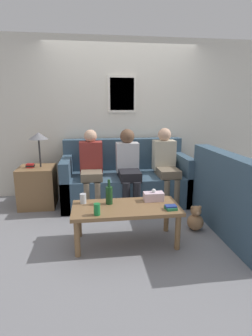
{
  "coord_description": "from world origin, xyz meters",
  "views": [
    {
      "loc": [
        -0.53,
        -3.47,
        1.52
      ],
      "look_at": [
        -0.09,
        -0.15,
        0.71
      ],
      "focal_mm": 28.0,
      "sensor_mm": 36.0,
      "label": 1
    }
  ],
  "objects_px": {
    "wine_bottle": "(109,195)",
    "person_middle": "(128,164)",
    "teddy_bear": "(195,219)",
    "person_left": "(91,166)",
    "person_right": "(166,163)",
    "couch_side": "(250,206)",
    "coffee_table": "(126,211)",
    "couch_main": "(126,181)",
    "drinking_glass": "(83,199)"
  },
  "relations": [
    {
      "from": "teddy_bear",
      "to": "person_right",
      "type": "bearing_deg",
      "value": 96.66
    },
    {
      "from": "person_right",
      "to": "couch_main",
      "type": "bearing_deg",
      "value": 164.81
    },
    {
      "from": "drinking_glass",
      "to": "person_right",
      "type": "relative_size",
      "value": 0.1
    },
    {
      "from": "coffee_table",
      "to": "person_right",
      "type": "bearing_deg",
      "value": 56.38
    },
    {
      "from": "teddy_bear",
      "to": "couch_side",
      "type": "bearing_deg",
      "value": -13.26
    },
    {
      "from": "couch_main",
      "to": "coffee_table",
      "type": "relative_size",
      "value": 1.67
    },
    {
      "from": "coffee_table",
      "to": "teddy_bear",
      "type": "bearing_deg",
      "value": 12.25
    },
    {
      "from": "couch_main",
      "to": "coffee_table",
      "type": "bearing_deg",
      "value": -97.3
    },
    {
      "from": "coffee_table",
      "to": "person_left",
      "type": "distance_m",
      "value": 1.24
    },
    {
      "from": "drinking_glass",
      "to": "person_middle",
      "type": "relative_size",
      "value": 0.1
    },
    {
      "from": "person_right",
      "to": "teddy_bear",
      "type": "xyz_separation_m",
      "value": [
        0.12,
        -0.99,
        -0.51
      ]
    },
    {
      "from": "couch_main",
      "to": "drinking_glass",
      "type": "bearing_deg",
      "value": -118.42
    },
    {
      "from": "drinking_glass",
      "to": "coffee_table",
      "type": "bearing_deg",
      "value": -18.77
    },
    {
      "from": "drinking_glass",
      "to": "couch_side",
      "type": "bearing_deg",
      "value": -3.17
    },
    {
      "from": "couch_side",
      "to": "drinking_glass",
      "type": "xyz_separation_m",
      "value": [
        -1.99,
        0.11,
        0.16
      ]
    },
    {
      "from": "person_left",
      "to": "coffee_table",
      "type": "bearing_deg",
      "value": -72.41
    },
    {
      "from": "couch_side",
      "to": "drinking_glass",
      "type": "distance_m",
      "value": 2.0
    },
    {
      "from": "person_right",
      "to": "person_left",
      "type": "bearing_deg",
      "value": -178.9
    },
    {
      "from": "teddy_bear",
      "to": "wine_bottle",
      "type": "bearing_deg",
      "value": -175.2
    },
    {
      "from": "coffee_table",
      "to": "person_middle",
      "type": "distance_m",
      "value": 1.18
    },
    {
      "from": "coffee_table",
      "to": "teddy_bear",
      "type": "height_order",
      "value": "coffee_table"
    },
    {
      "from": "wine_bottle",
      "to": "person_right",
      "type": "height_order",
      "value": "person_right"
    },
    {
      "from": "wine_bottle",
      "to": "person_middle",
      "type": "relative_size",
      "value": 0.24
    },
    {
      "from": "person_right",
      "to": "teddy_bear",
      "type": "distance_m",
      "value": 1.12
    },
    {
      "from": "teddy_bear",
      "to": "coffee_table",
      "type": "bearing_deg",
      "value": -167.75
    },
    {
      "from": "wine_bottle",
      "to": "teddy_bear",
      "type": "relative_size",
      "value": 0.89
    },
    {
      "from": "person_middle",
      "to": "couch_main",
      "type": "bearing_deg",
      "value": 94.23
    },
    {
      "from": "wine_bottle",
      "to": "person_left",
      "type": "xyz_separation_m",
      "value": [
        -0.19,
        1.05,
        0.1
      ]
    },
    {
      "from": "drinking_glass",
      "to": "wine_bottle",
      "type": "bearing_deg",
      "value": -10.61
    },
    {
      "from": "couch_side",
      "to": "person_left",
      "type": "height_order",
      "value": "person_left"
    },
    {
      "from": "couch_side",
      "to": "coffee_table",
      "type": "relative_size",
      "value": 1.39
    },
    {
      "from": "coffee_table",
      "to": "drinking_glass",
      "type": "relative_size",
      "value": 10.55
    },
    {
      "from": "drinking_glass",
      "to": "person_middle",
      "type": "xyz_separation_m",
      "value": [
        0.66,
        0.98,
        0.16
      ]
    },
    {
      "from": "couch_side",
      "to": "person_middle",
      "type": "xyz_separation_m",
      "value": [
        -1.33,
        1.09,
        0.32
      ]
    },
    {
      "from": "couch_side",
      "to": "person_right",
      "type": "bearing_deg",
      "value": 32.99
    },
    {
      "from": "couch_main",
      "to": "person_left",
      "type": "bearing_deg",
      "value": -160.76
    },
    {
      "from": "person_middle",
      "to": "teddy_bear",
      "type": "xyz_separation_m",
      "value": [
        0.71,
        -0.94,
        -0.51
      ]
    },
    {
      "from": "wine_bottle",
      "to": "person_left",
      "type": "relative_size",
      "value": 0.24
    },
    {
      "from": "drinking_glass",
      "to": "person_right",
      "type": "height_order",
      "value": "person_right"
    },
    {
      "from": "couch_side",
      "to": "person_middle",
      "type": "height_order",
      "value": "person_middle"
    },
    {
      "from": "wine_bottle",
      "to": "drinking_glass",
      "type": "bearing_deg",
      "value": 169.39
    },
    {
      "from": "person_left",
      "to": "teddy_bear",
      "type": "distance_m",
      "value": 1.67
    },
    {
      "from": "couch_main",
      "to": "drinking_glass",
      "type": "xyz_separation_m",
      "value": [
        -0.64,
        -1.19,
        0.16
      ]
    },
    {
      "from": "couch_main",
      "to": "person_middle",
      "type": "distance_m",
      "value": 0.38
    },
    {
      "from": "couch_main",
      "to": "teddy_bear",
      "type": "relative_size",
      "value": 6.22
    },
    {
      "from": "wine_bottle",
      "to": "person_middle",
      "type": "height_order",
      "value": "person_middle"
    },
    {
      "from": "teddy_bear",
      "to": "drinking_glass",
      "type": "bearing_deg",
      "value": -178.51
    },
    {
      "from": "person_middle",
      "to": "teddy_bear",
      "type": "bearing_deg",
      "value": -52.85
    },
    {
      "from": "couch_main",
      "to": "teddy_bear",
      "type": "distance_m",
      "value": 1.38
    },
    {
      "from": "couch_side",
      "to": "coffee_table",
      "type": "xyz_separation_m",
      "value": [
        -1.52,
        -0.05,
        0.04
      ]
    }
  ]
}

